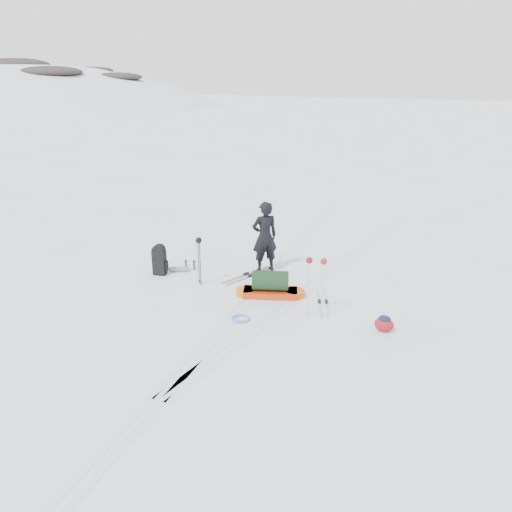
% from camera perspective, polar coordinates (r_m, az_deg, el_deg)
% --- Properties ---
extents(ground, '(200.00, 200.00, 0.00)m').
position_cam_1_polar(ground, '(12.86, 0.07, -3.80)').
color(ground, white).
rests_on(ground, ground).
extents(ski_tracks, '(3.38, 17.97, 0.01)m').
position_cam_1_polar(ski_tracks, '(13.39, 4.01, -2.82)').
color(ski_tracks, silver).
rests_on(ski_tracks, ground).
extents(skier, '(0.86, 0.85, 2.00)m').
position_cam_1_polar(skier, '(13.69, 0.99, 2.20)').
color(skier, black).
rests_on(skier, ground).
extents(pulk_sled, '(1.78, 1.04, 0.66)m').
position_cam_1_polar(pulk_sled, '(12.40, 1.66, -3.50)').
color(pulk_sled, red).
rests_on(pulk_sled, ground).
extents(expedition_rucksack, '(0.83, 0.71, 0.87)m').
position_cam_1_polar(expedition_rucksack, '(13.90, -10.72, -0.50)').
color(expedition_rucksack, black).
rests_on(expedition_rucksack, ground).
extents(ski_poles_black, '(0.19, 0.16, 1.31)m').
position_cam_1_polar(ski_poles_black, '(12.82, -6.55, 1.13)').
color(ski_poles_black, black).
rests_on(ski_poles_black, ground).
extents(ski_poles_silver, '(0.45, 0.22, 1.44)m').
position_cam_1_polar(ski_poles_silver, '(11.04, 6.89, -1.34)').
color(ski_poles_silver, silver).
rests_on(ski_poles_silver, ground).
extents(touring_skis_grey, '(0.89, 1.72, 0.06)m').
position_cam_1_polar(touring_skis_grey, '(13.68, -0.89, -2.22)').
color(touring_skis_grey, gray).
rests_on(touring_skis_grey, ground).
extents(touring_skis_white, '(0.83, 1.64, 0.06)m').
position_cam_1_polar(touring_skis_white, '(12.23, 7.64, -5.26)').
color(touring_skis_white, '#B8B9BE').
rests_on(touring_skis_white, ground).
extents(rope_coil, '(0.56, 0.56, 0.05)m').
position_cam_1_polar(rope_coil, '(11.35, -1.72, -7.13)').
color(rope_coil, '#578ED3').
rests_on(rope_coil, ground).
extents(small_daypack, '(0.48, 0.40, 0.36)m').
position_cam_1_polar(small_daypack, '(11.16, 14.44, -7.48)').
color(small_daypack, maroon).
rests_on(small_daypack, ground).
extents(thermos_pair, '(0.27, 0.22, 0.30)m').
position_cam_1_polar(thermos_pair, '(14.14, -7.55, -1.07)').
color(thermos_pair, slate).
rests_on(thermos_pair, ground).
extents(stuff_sack, '(0.46, 0.40, 0.25)m').
position_cam_1_polar(stuff_sack, '(13.43, 0.97, -2.16)').
color(stuff_sack, black).
rests_on(stuff_sack, ground).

